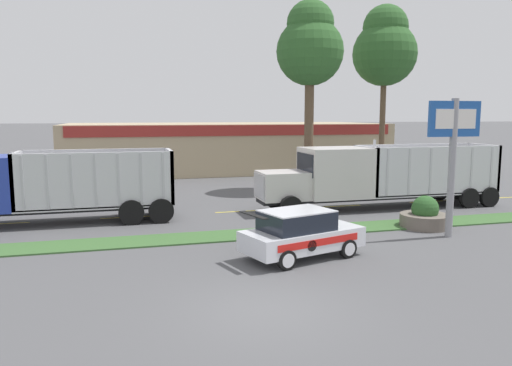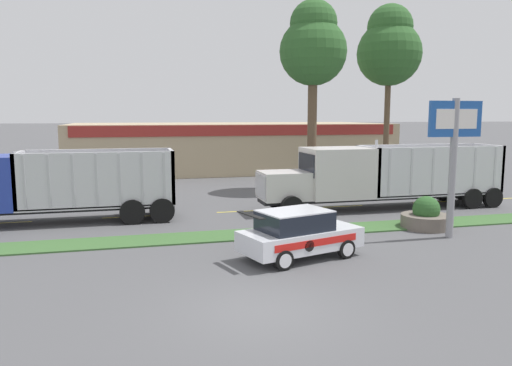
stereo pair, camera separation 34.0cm
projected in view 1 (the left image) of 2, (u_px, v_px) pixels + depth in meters
The scene contains 16 objects.
ground_plane at pixel (266, 310), 12.23m from camera, with size 600.00×600.00×0.00m, color #515154.
grass_verge at pixel (211, 237), 19.46m from camera, with size 120.00×1.78×0.06m, color #3D6633.
centre_line_3 at pixel (0, 224), 21.90m from camera, with size 2.40×0.14×0.01m, color yellow.
centre_line_4 at pixel (127, 217), 23.32m from camera, with size 2.40×0.14×0.01m, color yellow.
centre_line_5 at pixel (239, 211), 24.73m from camera, with size 2.40×0.14×0.01m, color yellow.
centre_line_6 at pixel (339, 206), 26.15m from camera, with size 2.40×0.14×0.01m, color yellow.
centre_line_7 at pixel (429, 201), 27.56m from camera, with size 2.40×0.14×0.01m, color yellow.
centre_line_8 at pixel (510, 197), 28.97m from camera, with size 2.40×0.14×0.01m, color yellow.
dump_truck_lead at pixel (356, 178), 25.12m from camera, with size 12.71×2.78×3.56m.
dump_truck_mid at pixel (1, 190), 21.24m from camera, with size 12.41×2.67×3.24m.
rally_car at pixel (301, 233), 16.60m from camera, with size 4.40×2.88×1.67m.
store_sign_post at pixel (453, 142), 19.10m from camera, with size 2.20×0.28×5.38m.
stone_planter at pixel (425, 216), 21.15m from camera, with size 2.06×2.06×1.37m.
store_building_backdrop at pixel (224, 146), 43.96m from camera, with size 26.60×12.10×4.03m.
tree_behind_left at pixel (310, 47), 30.64m from camera, with size 4.16×4.16×11.73m.
tree_behind_centre at pixel (385, 48), 36.37m from camera, with size 4.67×4.67×12.69m.
Camera 1 is at (-3.33, -11.22, 4.74)m, focal length 35.00 mm.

